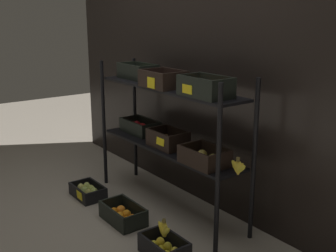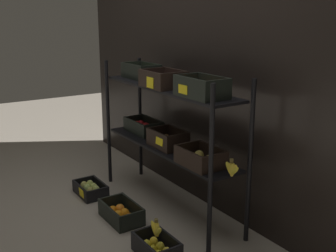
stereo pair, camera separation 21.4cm
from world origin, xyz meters
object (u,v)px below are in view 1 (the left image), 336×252
object	(u,v)px
crate_ground_pear	(88,192)
display_rack	(168,116)
crate_ground_lemon	(164,249)
crate_ground_orange	(123,215)
banana_bunch_loose	(164,230)

from	to	relation	value
crate_ground_pear	display_rack	bearing A→B (deg)	38.11
display_rack	crate_ground_lemon	bearing A→B (deg)	-38.69
display_rack	crate_ground_orange	distance (m)	0.83
display_rack	banana_bunch_loose	xyz separation A→B (m)	(0.57, -0.45, -0.58)
display_rack	crate_ground_lemon	distance (m)	1.02
display_rack	crate_ground_pear	distance (m)	1.01
display_rack	crate_ground_pear	size ratio (longest dim) A/B	4.97
display_rack	crate_ground_pear	bearing A→B (deg)	-141.89
crate_ground_lemon	banana_bunch_loose	bearing A→B (deg)	81.50
display_rack	crate_ground_lemon	xyz separation A→B (m)	(0.57, -0.46, -0.71)
display_rack	crate_ground_pear	xyz separation A→B (m)	(-0.56, -0.44, -0.72)
crate_ground_pear	banana_bunch_loose	size ratio (longest dim) A/B	2.34
crate_ground_orange	display_rack	bearing A→B (deg)	90.44
crate_ground_orange	banana_bunch_loose	distance (m)	0.58
crate_ground_pear	banana_bunch_loose	xyz separation A→B (m)	(1.13, -0.01, 0.14)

